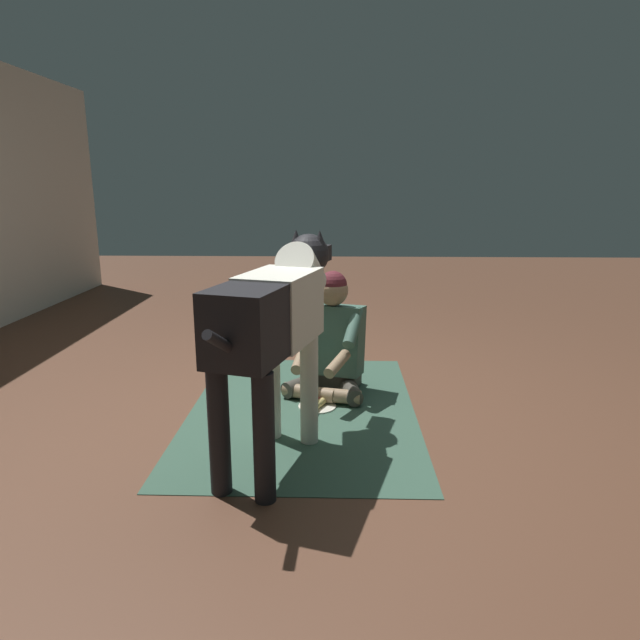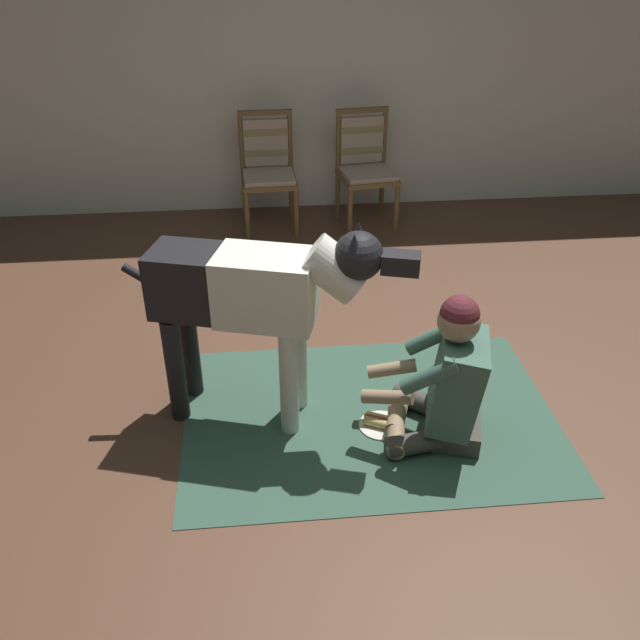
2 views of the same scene
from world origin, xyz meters
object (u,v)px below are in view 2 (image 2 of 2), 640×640
Objects in this scene: dining_chair_right_of_pair at (365,163)px; large_dog at (256,294)px; person_sitting_on_floor at (446,382)px; hot_dog_on_plate at (382,423)px; dining_chair_left_of_pair at (268,166)px.

large_dog is (-0.97, -2.65, 0.21)m from dining_chair_right_of_pair.
hot_dog_on_plate is at bearing 163.85° from person_sitting_on_floor.
large_dog reaches higher than dining_chair_left_of_pair.
person_sitting_on_floor is at bearing -90.61° from dining_chair_right_of_pair.
dining_chair_right_of_pair is at bearing -0.05° from dining_chair_left_of_pair.
dining_chair_left_of_pair is 2.66m from large_dog.
person_sitting_on_floor is at bearing -16.15° from hot_dog_on_plate.
dining_chair_left_of_pair is 1.00× the size of dining_chair_right_of_pair.
large_dog is 0.99m from hot_dog_on_plate.
dining_chair_left_of_pair is 0.84m from dining_chair_right_of_pair.
large_dog reaches higher than hot_dog_on_plate.
person_sitting_on_floor is (-0.03, -2.92, -0.20)m from dining_chair_right_of_pair.
large_dog is at bearing -92.80° from dining_chair_left_of_pair.
hot_dog_on_plate is (-0.30, 0.09, -0.32)m from person_sitting_on_floor.
hot_dog_on_plate is at bearing -96.72° from dining_chair_right_of_pair.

